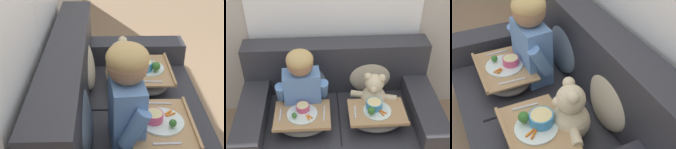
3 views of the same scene
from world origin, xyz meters
TOP-DOWN VIEW (x-y plane):
  - ground_plane at (0.00, 0.00)m, footprint 14.00×14.00m
  - couch at (0.00, 0.07)m, footprint 1.64×0.98m
  - throw_pillow_behind_child at (-0.30, 0.30)m, footprint 0.42×0.20m
  - throw_pillow_behind_teddy at (0.30, 0.30)m, footprint 0.40×0.19m
  - child_figure at (-0.30, 0.05)m, footprint 0.44×0.22m
  - teddy_bear at (0.30, 0.04)m, footprint 0.39×0.28m
  - lap_tray_child at (-0.30, -0.15)m, footprint 0.44×0.34m
  - lap_tray_teddy at (0.30, -0.15)m, footprint 0.46×0.32m

SIDE VIEW (x-z plane):
  - ground_plane at x=0.00m, z-range 0.00..0.00m
  - couch at x=0.00m, z-range -0.13..0.75m
  - lap_tray_child at x=-0.30m, z-range 0.38..0.57m
  - lap_tray_teddy at x=0.30m, z-range 0.37..0.59m
  - teddy_bear at x=0.30m, z-range 0.37..0.74m
  - throw_pillow_behind_child at x=-0.30m, z-range 0.38..0.82m
  - throw_pillow_behind_teddy at x=0.30m, z-range 0.39..0.81m
  - child_figure at x=-0.30m, z-range 0.43..1.03m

